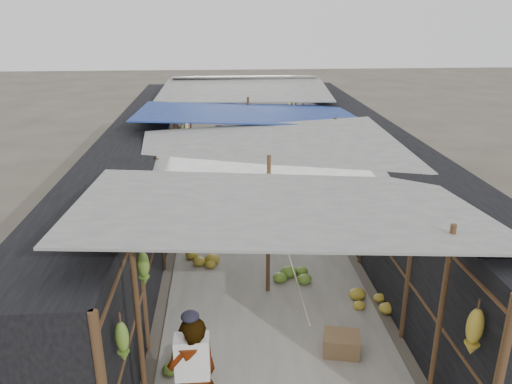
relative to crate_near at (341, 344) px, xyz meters
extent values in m
cube|color=#9E998E|center=(-0.93, 5.34, -0.15)|extent=(3.60, 16.00, 0.02)
cube|color=black|center=(-3.63, 5.34, 0.99)|extent=(1.40, 15.00, 2.30)
cube|color=black|center=(1.77, 5.34, 0.99)|extent=(1.40, 15.00, 2.30)
cube|color=#886045|center=(0.00, 0.00, 0.00)|extent=(0.61, 0.53, 0.32)
cube|color=#886045|center=(-0.43, 4.44, -0.01)|extent=(0.53, 0.44, 0.31)
cube|color=#886045|center=(-1.57, 8.13, -0.02)|extent=(0.51, 0.45, 0.29)
cylinder|color=black|center=(0.77, 4.70, -0.08)|extent=(0.56, 0.56, 0.17)
imported|color=white|center=(-2.12, -1.37, 0.67)|extent=(0.71, 0.61, 1.66)
imported|color=#2144A7|center=(-1.72, 7.99, 0.72)|extent=(1.06, 0.97, 1.77)
imported|color=#4E4943|center=(0.37, 8.91, 0.26)|extent=(0.47, 0.61, 0.83)
cylinder|color=brown|center=(-2.73, -1.16, 1.14)|extent=(0.07, 0.07, 2.60)
cylinder|color=brown|center=(0.87, -1.16, 1.14)|extent=(0.07, 0.07, 2.60)
cylinder|color=brown|center=(-0.93, 1.84, 1.14)|extent=(0.07, 0.07, 2.60)
cylinder|color=brown|center=(-2.73, 4.84, 1.14)|extent=(0.07, 0.07, 2.60)
cylinder|color=brown|center=(0.87, 4.84, 1.14)|extent=(0.07, 0.07, 2.60)
cylinder|color=brown|center=(-0.93, 7.84, 1.14)|extent=(0.07, 0.07, 2.60)
cylinder|color=brown|center=(-2.73, 10.84, 1.14)|extent=(0.07, 0.07, 2.60)
cylinder|color=brown|center=(0.87, 10.84, 1.14)|extent=(0.07, 0.07, 2.60)
cube|color=gray|center=(-0.93, -0.16, 2.34)|extent=(5.21, 3.19, 0.52)
cube|color=gray|center=(-0.73, 3.04, 2.19)|extent=(5.23, 3.73, 0.50)
cube|color=navy|center=(-1.03, 6.34, 2.29)|extent=(5.40, 3.60, 0.41)
cube|color=gray|center=(-0.93, 9.64, 2.39)|extent=(5.37, 3.66, 0.27)
cube|color=gray|center=(-0.83, 12.04, 2.49)|extent=(5.00, 1.99, 0.24)
cylinder|color=brown|center=(-2.93, 5.34, 1.89)|extent=(0.06, 15.00, 0.06)
cylinder|color=brown|center=(1.07, 5.34, 1.89)|extent=(0.06, 15.00, 0.06)
cylinder|color=gray|center=(-0.93, 5.34, 1.89)|extent=(0.02, 15.00, 0.02)
cube|color=silver|center=(-0.19, 7.83, 1.61)|extent=(0.60, 0.03, 0.55)
cube|color=navy|center=(-1.32, 9.57, 1.59)|extent=(0.65, 0.03, 0.60)
cube|color=blue|center=(-1.24, 5.07, 1.59)|extent=(0.70, 0.03, 0.60)
cube|color=#246C41|center=(-1.44, 1.50, 1.54)|extent=(0.60, 0.03, 0.70)
ellipsoid|color=olive|center=(-2.81, -1.68, 1.45)|extent=(0.14, 0.12, 0.49)
ellipsoid|color=olive|center=(-2.81, -0.10, 1.45)|extent=(0.17, 0.14, 0.51)
ellipsoid|color=olive|center=(-2.81, 1.26, 1.63)|extent=(0.14, 0.12, 0.38)
ellipsoid|color=gold|center=(-2.81, 2.69, 1.38)|extent=(0.17, 0.14, 0.53)
ellipsoid|color=gold|center=(-2.81, 4.47, 1.55)|extent=(0.15, 0.13, 0.55)
ellipsoid|color=olive|center=(-2.81, 6.29, 1.54)|extent=(0.16, 0.14, 0.35)
ellipsoid|color=olive|center=(-2.81, 7.66, 1.49)|extent=(0.16, 0.14, 0.42)
ellipsoid|color=olive|center=(-2.81, 8.93, 1.64)|extent=(0.18, 0.15, 0.46)
ellipsoid|color=olive|center=(-2.81, 10.42, 1.48)|extent=(0.20, 0.17, 0.55)
ellipsoid|color=gold|center=(-2.81, 12.29, 1.62)|extent=(0.17, 0.15, 0.40)
ellipsoid|color=gold|center=(0.95, -1.78, 1.44)|extent=(0.19, 0.16, 0.59)
ellipsoid|color=gold|center=(0.95, 0.17, 1.60)|extent=(0.16, 0.14, 0.40)
ellipsoid|color=gold|center=(0.95, 1.80, 1.65)|extent=(0.18, 0.15, 0.47)
ellipsoid|color=gold|center=(0.95, 3.34, 1.63)|extent=(0.17, 0.14, 0.35)
ellipsoid|color=olive|center=(0.95, 4.68, 1.57)|extent=(0.15, 0.12, 0.48)
ellipsoid|color=olive|center=(0.95, 5.71, 1.31)|extent=(0.14, 0.12, 0.56)
ellipsoid|color=olive|center=(0.95, 7.79, 1.61)|extent=(0.18, 0.15, 0.48)
ellipsoid|color=olive|center=(0.95, 9.27, 1.55)|extent=(0.19, 0.16, 0.55)
ellipsoid|color=olive|center=(0.95, 10.86, 1.46)|extent=(0.15, 0.12, 0.46)
ellipsoid|color=olive|center=(0.95, 12.48, 1.44)|extent=(0.16, 0.13, 0.53)
ellipsoid|color=gold|center=(0.51, 9.38, 0.02)|extent=(0.71, 0.61, 0.36)
ellipsoid|color=gold|center=(-2.21, 3.06, -0.03)|extent=(0.54, 0.46, 0.27)
ellipsoid|color=olive|center=(0.20, 7.15, 0.00)|extent=(0.64, 0.54, 0.32)
ellipsoid|color=olive|center=(-2.35, -0.20, -0.02)|extent=(0.55, 0.47, 0.27)
ellipsoid|color=olive|center=(-0.39, 2.27, -0.02)|extent=(0.56, 0.48, 0.28)
ellipsoid|color=olive|center=(-2.47, 6.97, 0.01)|extent=(0.68, 0.58, 0.34)
ellipsoid|color=olive|center=(-1.50, 5.42, -0.03)|extent=(0.50, 0.43, 0.25)
ellipsoid|color=olive|center=(-2.59, 9.79, -0.05)|extent=(0.44, 0.38, 0.22)
ellipsoid|color=gold|center=(0.70, 1.14, 0.01)|extent=(0.67, 0.57, 0.34)
ellipsoid|color=olive|center=(0.77, 3.95, 0.01)|extent=(0.67, 0.57, 0.33)
camera|label=1|loc=(-1.74, -6.13, 4.70)|focal=35.00mm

